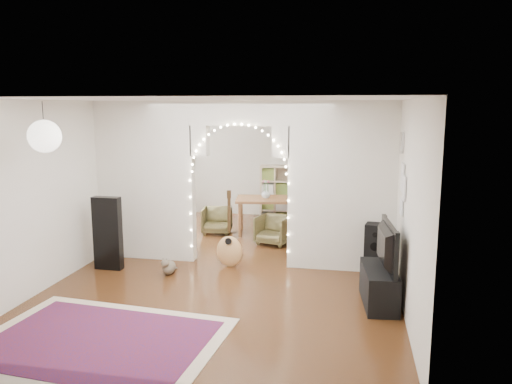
% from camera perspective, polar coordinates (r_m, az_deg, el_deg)
% --- Properties ---
extents(floor, '(7.50, 7.50, 0.00)m').
position_cam_1_polar(floor, '(8.52, -1.77, -8.06)').
color(floor, black).
rests_on(floor, ground).
extents(ceiling, '(5.00, 7.50, 0.02)m').
position_cam_1_polar(ceiling, '(8.10, -1.88, 10.42)').
color(ceiling, white).
rests_on(ceiling, wall_back).
extents(wall_back, '(5.00, 0.02, 2.70)m').
position_cam_1_polar(wall_back, '(11.86, 2.17, 3.71)').
color(wall_back, silver).
rests_on(wall_back, floor).
extents(wall_front, '(5.00, 0.02, 2.70)m').
position_cam_1_polar(wall_front, '(4.70, -11.99, -6.05)').
color(wall_front, silver).
rests_on(wall_front, floor).
extents(wall_left, '(0.02, 7.50, 2.70)m').
position_cam_1_polar(wall_left, '(9.08, -17.40, 1.37)').
color(wall_left, silver).
rests_on(wall_left, floor).
extents(wall_right, '(0.02, 7.50, 2.70)m').
position_cam_1_polar(wall_right, '(8.04, 15.84, 0.39)').
color(wall_right, silver).
rests_on(wall_right, floor).
extents(divider_wall, '(5.00, 0.20, 2.70)m').
position_cam_1_polar(divider_wall, '(8.19, -1.83, 1.47)').
color(divider_wall, silver).
rests_on(divider_wall, floor).
extents(fairy_lights, '(1.64, 0.04, 1.60)m').
position_cam_1_polar(fairy_lights, '(8.05, -2.03, 2.21)').
color(fairy_lights, '#FFEABF').
rests_on(fairy_lights, divider_wall).
extents(window, '(0.04, 1.20, 1.40)m').
position_cam_1_polar(window, '(10.66, -12.74, 3.59)').
color(window, white).
rests_on(window, wall_left).
extents(wall_clock, '(0.03, 0.31, 0.31)m').
position_cam_1_polar(wall_clock, '(7.35, 16.35, 5.41)').
color(wall_clock, white).
rests_on(wall_clock, wall_right).
extents(picture_frames, '(0.02, 0.50, 0.70)m').
position_cam_1_polar(picture_frames, '(7.03, 16.41, 0.29)').
color(picture_frames, white).
rests_on(picture_frames, wall_right).
extents(paper_lantern, '(0.40, 0.40, 0.40)m').
position_cam_1_polar(paper_lantern, '(6.64, -23.02, 5.89)').
color(paper_lantern, white).
rests_on(paper_lantern, ceiling).
extents(ceiling_fan, '(1.10, 1.10, 0.30)m').
position_cam_1_polar(ceiling_fan, '(10.07, 0.68, 8.61)').
color(ceiling_fan, '#AF9A3A').
rests_on(ceiling_fan, ceiling).
extents(area_rug, '(2.88, 2.25, 0.02)m').
position_cam_1_polar(area_rug, '(6.10, -17.68, -15.97)').
color(area_rug, maroon).
rests_on(area_rug, floor).
extents(guitar_case, '(0.46, 0.16, 1.19)m').
position_cam_1_polar(guitar_case, '(8.38, -16.59, -4.54)').
color(guitar_case, black).
rests_on(guitar_case, floor).
extents(acoustic_guitar, '(0.45, 0.20, 1.08)m').
position_cam_1_polar(acoustic_guitar, '(8.18, -3.06, -5.38)').
color(acoustic_guitar, tan).
rests_on(acoustic_guitar, floor).
extents(tabby_cat, '(0.23, 0.46, 0.30)m').
position_cam_1_polar(tabby_cat, '(8.02, -9.96, -8.43)').
color(tabby_cat, brown).
rests_on(tabby_cat, floor).
extents(floor_speaker, '(0.37, 0.34, 0.83)m').
position_cam_1_polar(floor_speaker, '(7.97, 13.51, -6.49)').
color(floor_speaker, black).
rests_on(floor_speaker, floor).
extents(media_console, '(0.49, 1.03, 0.50)m').
position_cam_1_polar(media_console, '(6.94, 13.87, -10.42)').
color(media_console, black).
rests_on(media_console, floor).
extents(tv, '(0.24, 1.08, 0.62)m').
position_cam_1_polar(tv, '(6.77, 14.06, -5.96)').
color(tv, black).
rests_on(tv, media_console).
extents(bookcase, '(1.32, 0.46, 1.34)m').
position_cam_1_polar(bookcase, '(10.95, 3.92, -0.42)').
color(bookcase, beige).
rests_on(bookcase, floor).
extents(dining_table, '(1.31, 0.97, 0.76)m').
position_cam_1_polar(dining_table, '(10.19, 1.13, -1.10)').
color(dining_table, brown).
rests_on(dining_table, floor).
extents(flower_vase, '(0.21, 0.21, 0.19)m').
position_cam_1_polar(flower_vase, '(10.16, 1.14, -0.17)').
color(flower_vase, white).
rests_on(flower_vase, dining_table).
extents(dining_chair_left, '(0.65, 0.66, 0.54)m').
position_cam_1_polar(dining_chair_left, '(10.37, -4.50, -3.26)').
color(dining_chair_left, brown).
rests_on(dining_chair_left, floor).
extents(dining_chair_right, '(0.73, 0.74, 0.55)m').
position_cam_1_polar(dining_chair_right, '(9.56, 2.02, -4.33)').
color(dining_chair_right, brown).
rests_on(dining_chair_right, floor).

